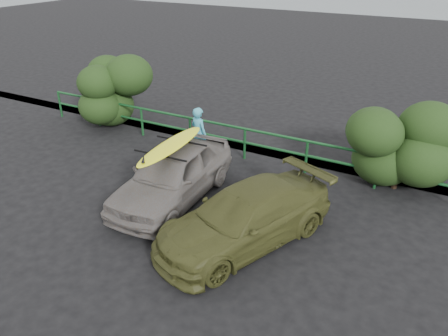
# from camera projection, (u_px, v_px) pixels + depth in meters

# --- Properties ---
(ground) EXTENTS (80.00, 80.00, 0.00)m
(ground) POSITION_uv_depth(u_px,v_px,m) (113.00, 230.00, 10.29)
(ground) COLOR black
(guardrail) EXTENTS (14.00, 0.08, 1.04)m
(guardrail) POSITION_uv_depth(u_px,v_px,m) (217.00, 137.00, 13.97)
(guardrail) COLOR #164E22
(guardrail) RESTS_ON ground
(shrub_left) EXTENTS (3.20, 2.40, 2.46)m
(shrub_left) POSITION_uv_depth(u_px,v_px,m) (108.00, 91.00, 16.01)
(shrub_left) COLOR #213A15
(shrub_left) RESTS_ON ground
(shrub_right) EXTENTS (3.20, 2.40, 2.40)m
(shrub_right) POSITION_uv_depth(u_px,v_px,m) (385.00, 142.00, 11.93)
(shrub_right) COLOR #213A15
(shrub_right) RESTS_ON ground
(sedan) EXTENTS (1.89, 4.32, 1.45)m
(sedan) POSITION_uv_depth(u_px,v_px,m) (173.00, 174.00, 11.26)
(sedan) COLOR slate
(sedan) RESTS_ON ground
(olive_vehicle) EXTENTS (3.36, 4.74, 1.28)m
(olive_vehicle) POSITION_uv_depth(u_px,v_px,m) (245.00, 217.00, 9.63)
(olive_vehicle) COLOR #454820
(olive_vehicle) RESTS_ON ground
(man) EXTENTS (0.73, 0.60, 1.71)m
(man) POSITION_uv_depth(u_px,v_px,m) (199.00, 134.00, 13.32)
(man) COLOR #41ACC5
(man) RESTS_ON ground
(roof_rack) EXTENTS (1.54, 1.11, 0.05)m
(roof_rack) POSITION_uv_depth(u_px,v_px,m) (171.00, 148.00, 10.92)
(roof_rack) COLOR black
(roof_rack) RESTS_ON sedan
(surfboard) EXTENTS (0.70, 2.83, 0.08)m
(surfboard) POSITION_uv_depth(u_px,v_px,m) (171.00, 145.00, 10.89)
(surfboard) COLOR #F4FF1A
(surfboard) RESTS_ON roof_rack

